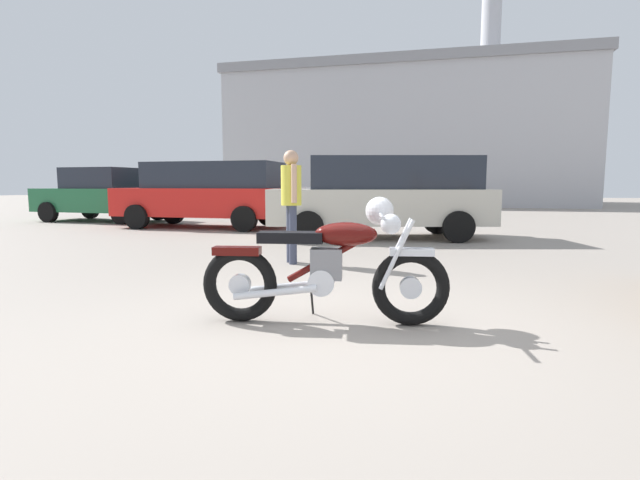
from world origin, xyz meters
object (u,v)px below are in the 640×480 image
object	(u,v)px
vintage_motorcycle	(331,265)
dark_sedan_left	(383,195)
red_hatchback_near	(250,190)
bystander	(291,194)
white_estate_far	(209,193)
blue_hatchback_right	(104,195)

from	to	relation	value
vintage_motorcycle	dark_sedan_left	xyz separation A→B (m)	(0.13, 6.51, 0.45)
red_hatchback_near	dark_sedan_left	bearing A→B (deg)	-46.95
vintage_motorcycle	bystander	size ratio (longest dim) A/B	1.25
vintage_motorcycle	dark_sedan_left	size ratio (longest dim) A/B	0.42
bystander	dark_sedan_left	xyz separation A→B (m)	(1.17, 3.61, -0.08)
bystander	red_hatchback_near	world-z (taller)	red_hatchback_near
bystander	dark_sedan_left	bearing A→B (deg)	-134.07
white_estate_far	blue_hatchback_right	distance (m)	4.41
vintage_motorcycle	red_hatchback_near	xyz separation A→B (m)	(-5.15, 13.21, 0.45)
white_estate_far	blue_hatchback_right	xyz separation A→B (m)	(-4.15, 1.48, -0.10)
vintage_motorcycle	blue_hatchback_right	world-z (taller)	blue_hatchback_right
bystander	white_estate_far	size ratio (longest dim) A/B	0.35
white_estate_far	red_hatchback_near	world-z (taller)	same
white_estate_far	dark_sedan_left	distance (m)	5.02
bystander	dark_sedan_left	world-z (taller)	dark_sedan_left
dark_sedan_left	red_hatchback_near	world-z (taller)	same
blue_hatchback_right	dark_sedan_left	bearing A→B (deg)	-12.81
vintage_motorcycle	blue_hatchback_right	xyz separation A→B (m)	(-8.76, 9.64, 0.34)
bystander	blue_hatchback_right	size ratio (longest dim) A/B	0.38
white_estate_far	dark_sedan_left	xyz separation A→B (m)	(4.74, -1.66, 0.00)
vintage_motorcycle	red_hatchback_near	bearing A→B (deg)	105.76
vintage_motorcycle	white_estate_far	bearing A→B (deg)	113.92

